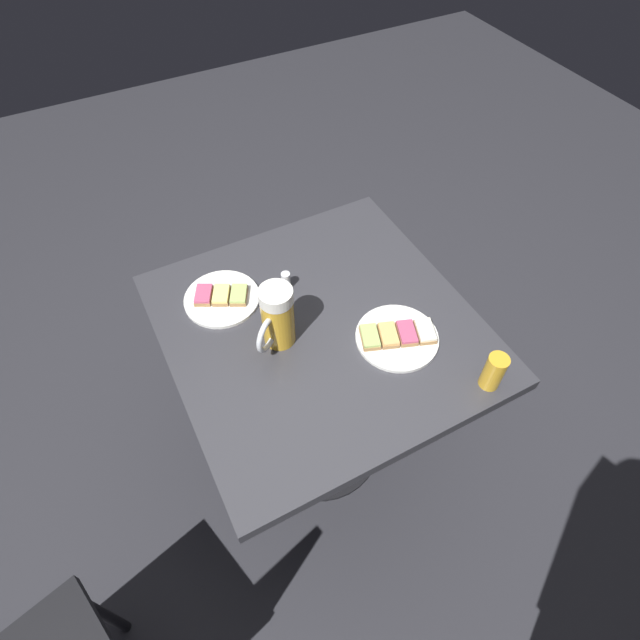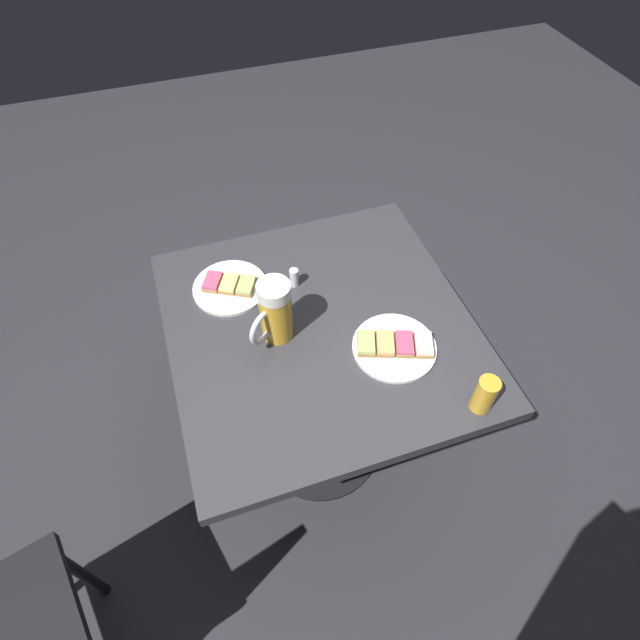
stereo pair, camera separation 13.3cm
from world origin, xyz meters
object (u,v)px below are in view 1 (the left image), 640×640
plate_near (222,297)px  plate_far (397,336)px  beer_mug (277,318)px  salt_shaker (286,281)px  beer_glass_small (494,372)px

plate_near → plate_far: size_ratio=0.96×
beer_mug → salt_shaker: beer_mug is taller
beer_glass_small → salt_shaker: beer_glass_small is taller
beer_glass_small → salt_shaker: (0.30, -0.51, -0.02)m
plate_near → beer_mug: beer_mug is taller
plate_far → beer_glass_small: beer_glass_small is taller
plate_far → salt_shaker: 0.34m
plate_near → plate_far: 0.49m
plate_near → beer_glass_small: beer_glass_small is taller
plate_near → plate_far: (-0.35, 0.34, 0.00)m
beer_glass_small → salt_shaker: size_ratio=1.81×
beer_glass_small → salt_shaker: bearing=-59.6°
plate_near → plate_far: same height
salt_shaker → plate_far: bearing=121.1°
plate_near → beer_mug: size_ratio=1.13×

